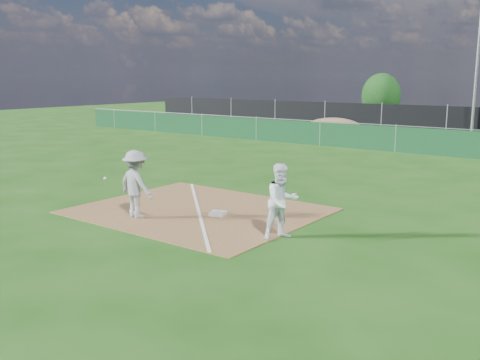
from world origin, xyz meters
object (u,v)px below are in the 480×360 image
object	(u,v)px
tree_left	(381,95)
light_pole	(477,67)
runner	(282,201)
first_base	(218,213)
play_at_first	(136,184)
car_mid	(431,118)
car_left	(391,116)

from	to	relation	value
tree_left	light_pole	bearing A→B (deg)	-47.60
runner	light_pole	bearing A→B (deg)	28.80
first_base	tree_left	bearing A→B (deg)	105.67
light_pole	play_at_first	xyz separation A→B (m)	(-2.26, -23.17, -3.13)
play_at_first	tree_left	xyz separation A→B (m)	(-7.68, 34.06, 1.07)
first_base	car_mid	size ratio (longest dim) A/B	0.08
play_at_first	runner	size ratio (longest dim) A/B	1.15
car_left	tree_left	size ratio (longest dim) A/B	1.16
play_at_first	tree_left	bearing A→B (deg)	102.71
runner	car_mid	world-z (taller)	runner
light_pole	play_at_first	distance (m)	23.49
car_left	runner	bearing A→B (deg)	-164.50
car_mid	tree_left	bearing A→B (deg)	46.06
play_at_first	car_mid	world-z (taller)	play_at_first
play_at_first	first_base	bearing A→B (deg)	43.65
runner	car_mid	size ratio (longest dim) A/B	0.37
car_left	tree_left	bearing A→B (deg)	27.12
runner	play_at_first	bearing A→B (deg)	125.72
light_pole	runner	bearing A→B (deg)	-85.99
first_base	play_at_first	bearing A→B (deg)	-136.35
light_pole	tree_left	size ratio (longest dim) A/B	2.12
runner	car_left	size ratio (longest dim) A/B	0.38
light_pole	tree_left	bearing A→B (deg)	132.40
car_mid	play_at_first	bearing A→B (deg)	-175.18
first_base	tree_left	world-z (taller)	tree_left
first_base	car_mid	xyz separation A→B (m)	(-2.99, 26.33, 0.69)
car_left	car_mid	size ratio (longest dim) A/B	0.97
light_pole	car_left	size ratio (longest dim) A/B	1.83
first_base	play_at_first	size ratio (longest dim) A/B	0.20
car_left	car_mid	xyz separation A→B (m)	(2.69, 0.16, -0.00)
light_pole	play_at_first	world-z (taller)	light_pole
first_base	light_pole	bearing A→B (deg)	87.94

